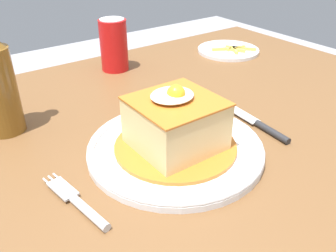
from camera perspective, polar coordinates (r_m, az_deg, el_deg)
The scene contains 7 objects.
dining_table at distance 0.72m, azimuth -1.77°, elevation -8.69°, with size 1.25×0.82×0.78m.
main_plate at distance 0.58m, azimuth 1.17°, elevation -3.45°, with size 0.28×0.28×0.02m.
sandwich_meal at distance 0.56m, azimuth 1.20°, elevation 0.12°, with size 0.19×0.19×0.11m.
fork at distance 0.49m, azimuth -13.64°, elevation -11.91°, with size 0.04×0.14×0.01m.
knife at distance 0.67m, azimuth 14.61°, elevation -0.00°, with size 0.03×0.17×0.01m.
soda_can at distance 0.90m, azimuth -8.53°, elevation 12.50°, with size 0.07×0.07×0.12m.
side_plate_fries at distance 1.05m, azimuth 9.53°, elevation 11.69°, with size 0.17×0.17×0.02m.
Camera 1 is at (-0.31, -0.46, 1.10)m, focal length 38.72 mm.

